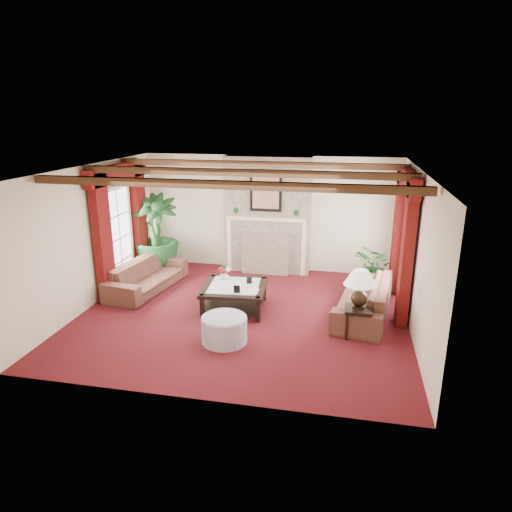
% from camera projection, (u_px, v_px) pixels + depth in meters
% --- Properties ---
extents(floor, '(6.00, 6.00, 0.00)m').
position_uv_depth(floor, '(243.00, 314.00, 8.60)').
color(floor, '#490D0F').
rests_on(floor, ground).
extents(ceiling, '(6.00, 6.00, 0.00)m').
position_uv_depth(ceiling, '(242.00, 169.00, 7.79)').
color(ceiling, white).
rests_on(ceiling, floor).
extents(back_wall, '(6.00, 0.02, 2.70)m').
position_uv_depth(back_wall, '(269.00, 214.00, 10.77)').
color(back_wall, beige).
rests_on(back_wall, ground).
extents(left_wall, '(0.02, 5.50, 2.70)m').
position_uv_depth(left_wall, '(91.00, 236.00, 8.77)').
color(left_wall, beige).
rests_on(left_wall, ground).
extents(right_wall, '(0.02, 5.50, 2.70)m').
position_uv_depth(right_wall, '(417.00, 255.00, 7.63)').
color(right_wall, beige).
rests_on(right_wall, ground).
extents(ceiling_beams, '(6.00, 3.00, 0.12)m').
position_uv_depth(ceiling_beams, '(242.00, 173.00, 7.81)').
color(ceiling_beams, '#372211').
rests_on(ceiling_beams, ceiling).
extents(fireplace, '(2.00, 0.52, 2.70)m').
position_uv_depth(fireplace, '(268.00, 156.00, 10.18)').
color(fireplace, tan).
rests_on(fireplace, ground).
extents(french_door_left, '(0.10, 1.10, 2.16)m').
position_uv_depth(french_door_left, '(114.00, 188.00, 9.46)').
color(french_door_left, white).
rests_on(french_door_left, ground).
extents(french_door_right, '(0.10, 1.10, 2.16)m').
position_uv_depth(french_door_right, '(413.00, 198.00, 8.34)').
color(french_door_right, white).
rests_on(french_door_right, ground).
extents(curtains_left, '(0.20, 2.40, 2.55)m').
position_uv_depth(curtains_left, '(117.00, 168.00, 9.32)').
color(curtains_left, '#4D0A0A').
rests_on(curtains_left, ground).
extents(curtains_right, '(0.20, 2.40, 2.55)m').
position_uv_depth(curtains_right, '(409.00, 175.00, 8.23)').
color(curtains_right, '#4D0A0A').
rests_on(curtains_right, ground).
extents(sofa_left, '(2.31, 1.24, 0.83)m').
position_uv_depth(sofa_left, '(147.00, 271.00, 9.68)').
color(sofa_left, '#3E111A').
rests_on(sofa_left, ground).
extents(sofa_right, '(2.42, 1.29, 0.87)m').
position_uv_depth(sofa_right, '(364.00, 293.00, 8.45)').
color(sofa_right, '#3E111A').
rests_on(sofa_right, ground).
extents(potted_palm, '(2.51, 2.68, 1.04)m').
position_uv_depth(potted_palm, '(157.00, 251.00, 10.68)').
color(potted_palm, black).
rests_on(potted_palm, ground).
extents(small_plant, '(1.81, 1.81, 0.76)m').
position_uv_depth(small_plant, '(375.00, 272.00, 9.71)').
color(small_plant, black).
rests_on(small_plant, ground).
extents(coffee_table, '(1.27, 1.27, 0.48)m').
position_uv_depth(coffee_table, '(234.00, 297.00, 8.73)').
color(coffee_table, black).
rests_on(coffee_table, ground).
extents(side_table, '(0.49, 0.49, 0.52)m').
position_uv_depth(side_table, '(357.00, 322.00, 7.66)').
color(side_table, black).
rests_on(side_table, ground).
extents(ottoman, '(0.75, 0.75, 0.44)m').
position_uv_depth(ottoman, '(224.00, 330.00, 7.49)').
color(ottoman, '#A7A2B7').
rests_on(ottoman, ground).
extents(table_lamp, '(0.54, 0.54, 0.68)m').
position_uv_depth(table_lamp, '(360.00, 289.00, 7.48)').
color(table_lamp, black).
rests_on(table_lamp, side_table).
extents(flower_vase, '(0.29, 0.30, 0.17)m').
position_uv_depth(flower_vase, '(224.00, 275.00, 8.96)').
color(flower_vase, silver).
rests_on(flower_vase, coffee_table).
extents(book, '(0.21, 0.04, 0.28)m').
position_uv_depth(book, '(247.00, 285.00, 8.33)').
color(book, black).
rests_on(book, coffee_table).
extents(photo_frame_a, '(0.12, 0.02, 0.16)m').
position_uv_depth(photo_frame_a, '(237.00, 289.00, 8.27)').
color(photo_frame_a, black).
rests_on(photo_frame_a, coffee_table).
extents(photo_frame_b, '(0.11, 0.05, 0.14)m').
position_uv_depth(photo_frame_b, '(249.00, 281.00, 8.73)').
color(photo_frame_b, black).
rests_on(photo_frame_b, coffee_table).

